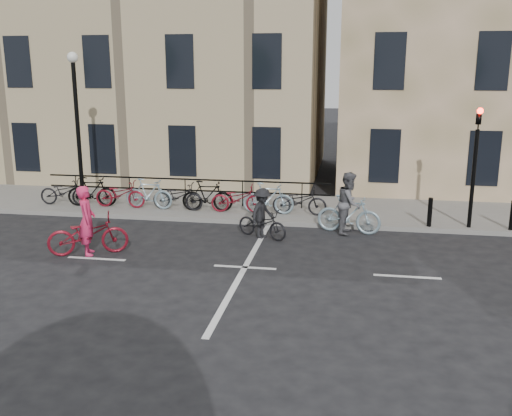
% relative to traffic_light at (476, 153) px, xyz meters
% --- Properties ---
extents(ground, '(120.00, 120.00, 0.00)m').
position_rel_traffic_light_xyz_m(ground, '(-6.20, -4.34, -2.45)').
color(ground, black).
rests_on(ground, ground).
extents(sidewalk, '(46.00, 4.00, 0.15)m').
position_rel_traffic_light_xyz_m(sidewalk, '(-10.20, 1.66, -2.38)').
color(sidewalk, slate).
rests_on(sidewalk, ground).
extents(building_east, '(14.00, 10.00, 12.00)m').
position_rel_traffic_light_xyz_m(building_east, '(2.80, 8.66, 3.70)').
color(building_east, '#927E58').
rests_on(building_east, sidewalk).
extents(building_west, '(20.00, 10.00, 10.00)m').
position_rel_traffic_light_xyz_m(building_west, '(-15.20, 8.66, 2.70)').
color(building_west, tan).
rests_on(building_west, sidewalk).
extents(traffic_light, '(0.18, 0.30, 3.90)m').
position_rel_traffic_light_xyz_m(traffic_light, '(0.00, 0.00, 0.00)').
color(traffic_light, black).
rests_on(traffic_light, sidewalk).
extents(lamp_post, '(0.36, 0.36, 5.28)m').
position_rel_traffic_light_xyz_m(lamp_post, '(-12.70, 0.06, 1.04)').
color(lamp_post, black).
rests_on(lamp_post, sidewalk).
extents(bollard_east, '(0.14, 0.14, 0.90)m').
position_rel_traffic_light_xyz_m(bollard_east, '(-1.20, -0.09, -1.85)').
color(bollard_east, black).
rests_on(bollard_east, sidewalk).
extents(bollard_west, '(0.14, 0.14, 0.90)m').
position_rel_traffic_light_xyz_m(bollard_west, '(1.20, -0.09, -1.85)').
color(bollard_west, black).
rests_on(bollard_west, sidewalk).
extents(parked_bikes, '(10.40, 1.23, 1.05)m').
position_rel_traffic_light_xyz_m(parked_bikes, '(-9.50, 0.70, -1.81)').
color(parked_bikes, black).
rests_on(parked_bikes, sidewalk).
extents(cyclist_pink, '(2.24, 1.53, 1.89)m').
position_rel_traffic_light_xyz_m(cyclist_pink, '(-10.57, -4.00, -1.80)').
color(cyclist_pink, maroon).
rests_on(cyclist_pink, ground).
extents(cyclist_grey, '(2.02, 1.04, 1.89)m').
position_rel_traffic_light_xyz_m(cyclist_grey, '(-3.66, -0.74, -1.69)').
color(cyclist_grey, '#8AA6B5').
rests_on(cyclist_grey, ground).
extents(cyclist_dark, '(1.77, 1.27, 1.50)m').
position_rel_traffic_light_xyz_m(cyclist_dark, '(-6.18, -1.68, -1.86)').
color(cyclist_dark, black).
rests_on(cyclist_dark, ground).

